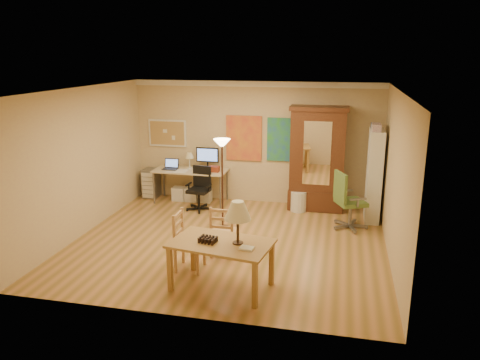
% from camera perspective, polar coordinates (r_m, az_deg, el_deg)
% --- Properties ---
extents(floor, '(5.50, 5.50, 0.00)m').
position_cam_1_polar(floor, '(8.47, -1.39, -7.60)').
color(floor, olive).
rests_on(floor, ground).
extents(crown_molding, '(5.50, 0.08, 0.12)m').
position_cam_1_polar(crown_molding, '(10.23, 1.88, 11.63)').
color(crown_molding, white).
rests_on(crown_molding, floor).
extents(corkboard, '(0.90, 0.04, 0.62)m').
position_cam_1_polar(corkboard, '(10.93, -8.84, 5.67)').
color(corkboard, tan).
rests_on(corkboard, floor).
extents(art_panel_left, '(0.80, 0.04, 1.00)m').
position_cam_1_polar(art_panel_left, '(10.43, 0.48, 5.12)').
color(art_panel_left, gold).
rests_on(art_panel_left, floor).
extents(art_panel_right, '(0.75, 0.04, 0.95)m').
position_cam_1_polar(art_panel_right, '(10.28, 5.40, 4.90)').
color(art_panel_right, '#2968A6').
rests_on(art_panel_right, floor).
extents(dining_table, '(1.53, 1.06, 1.32)m').
position_cam_1_polar(dining_table, '(6.59, -1.58, -6.57)').
color(dining_table, brown).
rests_on(dining_table, floor).
extents(ladder_chair_back, '(0.42, 0.40, 0.88)m').
position_cam_1_polar(ladder_chair_back, '(7.79, -2.03, -6.40)').
color(ladder_chair_back, '#A6874C').
rests_on(ladder_chair_back, floor).
extents(ladder_chair_left, '(0.42, 0.44, 0.94)m').
position_cam_1_polar(ladder_chair_left, '(7.37, -6.38, -7.59)').
color(ladder_chair_left, '#A6874C').
rests_on(ladder_chair_left, floor).
extents(torchiere_lamp, '(0.32, 0.32, 1.75)m').
position_cam_1_polar(torchiere_lamp, '(8.71, -2.20, 2.76)').
color(torchiere_lamp, '#3B2017').
rests_on(torchiere_lamp, floor).
extents(computer_desk, '(1.64, 0.72, 1.24)m').
position_cam_1_polar(computer_desk, '(10.64, -5.80, -0.25)').
color(computer_desk, '#CBB494').
rests_on(computer_desk, floor).
extents(office_chair_black, '(0.58, 0.58, 0.94)m').
position_cam_1_polar(office_chair_black, '(10.13, -4.96, -2.24)').
color(office_chair_black, black).
rests_on(office_chair_black, floor).
extents(office_chair_green, '(0.69, 0.69, 1.12)m').
position_cam_1_polar(office_chair_green, '(9.25, 13.06, -3.98)').
color(office_chair_green, slate).
rests_on(office_chair_green, floor).
extents(drawer_cart, '(0.34, 0.40, 0.67)m').
position_cam_1_polar(drawer_cart, '(11.14, -10.78, -0.37)').
color(drawer_cart, slate).
rests_on(drawer_cart, floor).
extents(armoire, '(1.21, 0.57, 2.22)m').
position_cam_1_polar(armoire, '(10.09, 9.38, 1.76)').
color(armoire, '#3B1910').
rests_on(armoire, floor).
extents(bookshelf, '(0.28, 0.74, 1.84)m').
position_cam_1_polar(bookshelf, '(9.69, 16.02, 0.49)').
color(bookshelf, white).
rests_on(bookshelf, floor).
extents(wastebin, '(0.35, 0.35, 0.43)m').
position_cam_1_polar(wastebin, '(10.09, 7.16, -2.57)').
color(wastebin, silver).
rests_on(wastebin, floor).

